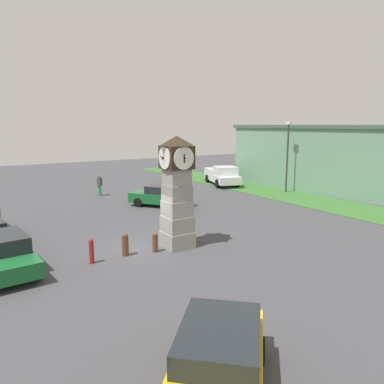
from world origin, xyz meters
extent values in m
plane|color=#424247|center=(0.00, 0.00, 0.00)|extent=(84.82, 84.82, 0.00)
cube|color=gray|center=(0.70, 1.51, 0.37)|extent=(1.29, 1.29, 0.74)
cube|color=gray|center=(0.70, 1.51, 1.11)|extent=(1.22, 1.22, 0.74)
cube|color=gray|center=(0.70, 1.51, 1.86)|extent=(1.15, 1.15, 0.74)
cube|color=gray|center=(0.70, 1.51, 2.60)|extent=(1.08, 1.08, 0.74)
cube|color=gray|center=(0.70, 1.51, 3.34)|extent=(1.01, 1.01, 0.74)
cube|color=#2D2316|center=(0.70, 1.51, 4.24)|extent=(1.23, 1.23, 1.05)
cylinder|color=white|center=(0.70, 2.14, 4.24)|extent=(1.01, 0.04, 1.01)
cube|color=black|center=(0.70, 2.18, 4.24)|extent=(0.06, 0.12, 0.23)
cube|color=black|center=(0.70, 2.18, 4.24)|extent=(0.04, 0.38, 0.12)
cylinder|color=white|center=(0.70, 0.87, 4.24)|extent=(1.01, 0.04, 1.01)
cube|color=black|center=(0.70, 0.84, 4.24)|extent=(0.06, 0.22, 0.14)
cube|color=black|center=(0.70, 0.84, 4.24)|extent=(0.04, 0.37, 0.17)
cylinder|color=white|center=(1.34, 1.51, 4.24)|extent=(0.04, 1.01, 1.01)
cube|color=black|center=(1.37, 1.51, 4.24)|extent=(0.23, 0.06, 0.11)
cube|color=black|center=(1.37, 1.51, 4.24)|extent=(0.06, 0.04, 0.38)
cylinder|color=white|center=(0.07, 1.51, 4.24)|extent=(0.04, 1.01, 1.01)
cube|color=black|center=(0.03, 1.51, 4.24)|extent=(0.19, 0.06, 0.19)
cube|color=black|center=(0.03, 1.51, 4.24)|extent=(0.25, 0.04, 0.33)
pyramid|color=#2D2316|center=(0.70, 1.51, 4.98)|extent=(1.29, 1.29, 0.44)
cylinder|color=brown|center=(0.78, 0.30, 0.38)|extent=(0.25, 0.25, 0.75)
sphere|color=brown|center=(0.78, 0.30, 0.79)|extent=(0.23, 0.23, 0.23)
cylinder|color=brown|center=(0.52, -1.04, 0.43)|extent=(0.29, 0.29, 0.85)
sphere|color=brown|center=(0.52, -1.04, 0.90)|extent=(0.26, 0.26, 0.26)
cylinder|color=maroon|center=(0.63, -2.58, 0.47)|extent=(0.20, 0.20, 0.93)
sphere|color=maroon|center=(0.63, -2.58, 0.96)|extent=(0.18, 0.18, 0.18)
cylinder|color=black|center=(-4.74, -5.20, 0.32)|extent=(0.67, 0.32, 0.64)
cylinder|color=black|center=(-1.56, -5.31, 0.32)|extent=(0.65, 0.26, 0.64)
cylinder|color=black|center=(-4.38, -5.47, 0.32)|extent=(0.65, 0.26, 0.64)
cube|color=#19602D|center=(-0.07, -5.79, 0.58)|extent=(4.19, 2.28, 0.61)
cube|color=#1E2328|center=(-0.37, -5.82, 1.19)|extent=(2.37, 1.96, 0.61)
cylinder|color=black|center=(1.10, -4.77, 0.32)|extent=(0.66, 0.27, 0.64)
cylinder|color=black|center=(-1.39, -4.98, 0.32)|extent=(0.66, 0.27, 0.64)
cube|color=gold|center=(9.76, -2.83, 0.61)|extent=(4.54, 4.42, 0.68)
cube|color=#1E2328|center=(9.51, -2.60, 1.21)|extent=(2.97, 2.93, 0.51)
cylinder|color=black|center=(9.34, -1.24, 0.32)|extent=(0.62, 0.60, 0.64)
cylinder|color=black|center=(8.14, -2.52, 0.32)|extent=(0.62, 0.60, 0.64)
cube|color=#19602D|center=(-7.72, 5.07, 0.61)|extent=(4.52, 4.01, 0.69)
cube|color=#1E2328|center=(-7.46, 5.26, 1.22)|extent=(2.90, 2.76, 0.52)
cylinder|color=black|center=(-8.25, 3.58, 0.32)|extent=(0.65, 0.55, 0.64)
cylinder|color=black|center=(-9.30, 5.02, 0.32)|extent=(0.65, 0.55, 0.64)
cylinder|color=black|center=(-6.13, 5.13, 0.32)|extent=(0.65, 0.55, 0.64)
cylinder|color=black|center=(-7.18, 6.57, 0.32)|extent=(0.65, 0.55, 0.64)
cube|color=silver|center=(-12.92, 14.46, 0.70)|extent=(5.76, 3.62, 0.70)
cube|color=silver|center=(-12.03, 14.16, 1.45)|extent=(2.40, 2.42, 0.80)
cube|color=silver|center=(-13.95, 14.80, 1.23)|extent=(3.46, 2.86, 0.36)
cylinder|color=black|center=(-11.08, 14.86, 0.40)|extent=(0.85, 0.52, 0.80)
cylinder|color=black|center=(-11.69, 13.04, 0.40)|extent=(0.85, 0.52, 0.80)
cylinder|color=black|center=(-14.16, 15.88, 0.40)|extent=(0.85, 0.52, 0.80)
cylinder|color=black|center=(-14.76, 14.06, 0.40)|extent=(0.85, 0.52, 0.80)
cylinder|color=#338C4C|center=(-13.68, 2.76, 0.42)|extent=(0.14, 0.14, 0.84)
cylinder|color=#338C4C|center=(-13.86, 2.69, 0.42)|extent=(0.14, 0.14, 0.84)
cube|color=#3F3F47|center=(-13.77, 2.73, 1.15)|extent=(0.46, 0.37, 0.63)
sphere|color=#8C664C|center=(-13.77, 2.73, 1.58)|extent=(0.23, 0.23, 0.23)
cylinder|color=#333338|center=(-6.69, 16.53, 2.86)|extent=(0.14, 0.14, 5.71)
cube|color=silver|center=(-6.69, 16.53, 5.83)|extent=(0.50, 0.24, 0.24)
cube|color=gray|center=(-6.66, 22.61, 2.68)|extent=(16.59, 11.36, 5.37)
cube|color=#405849|center=(-6.66, 22.61, 5.52)|extent=(17.08, 11.70, 0.30)
cube|color=#386B2D|center=(-3.47, 15.55, 0.02)|extent=(50.89, 4.46, 0.04)
camera|label=1|loc=(15.37, -7.05, 5.71)|focal=35.00mm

